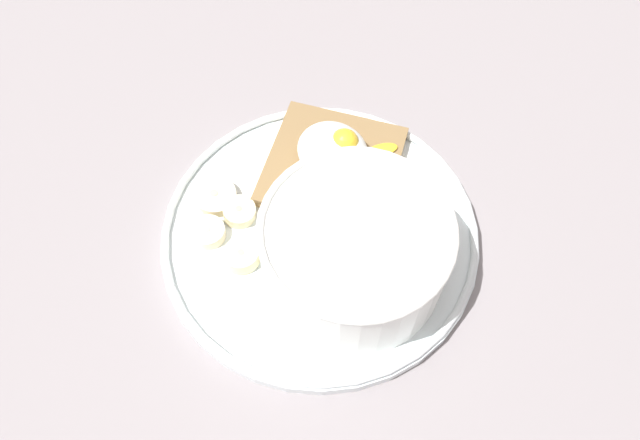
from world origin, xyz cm
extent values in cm
cube|color=gray|center=(0.00, 0.00, 1.00)|extent=(120.00, 120.00, 2.00)
cylinder|color=white|center=(0.00, 0.00, 2.50)|extent=(25.07, 25.07, 1.00)
torus|color=white|center=(0.00, 0.00, 3.30)|extent=(24.87, 24.87, 0.60)
cylinder|color=white|center=(4.06, -0.58, 6.21)|extent=(13.58, 13.58, 6.42)
torus|color=white|center=(4.06, -0.58, 9.42)|extent=(13.78, 13.78, 0.60)
cylinder|color=#BF6080|center=(4.06, -0.58, 5.77)|extent=(12.18, 12.18, 5.13)
ellipsoid|color=#BF6080|center=(4.06, -0.58, 8.13)|extent=(11.57, 11.57, 1.20)
ellipsoid|color=#A88259|center=(4.11, -4.49, 8.48)|extent=(1.81, 1.39, 0.69)
ellipsoid|color=#9A6C3F|center=(5.90, -0.94, 8.48)|extent=(1.68, 1.90, 0.69)
ellipsoid|color=olive|center=(6.03, -4.24, 8.40)|extent=(1.47, 1.35, 0.53)
ellipsoid|color=tan|center=(4.37, -2.93, 8.40)|extent=(1.38, 1.07, 0.53)
ellipsoid|color=tan|center=(6.25, -2.95, 8.44)|extent=(1.37, 1.67, 0.61)
ellipsoid|color=beige|center=(6.95, -2.54, 8.44)|extent=(1.66, 1.68, 0.62)
cube|color=olive|center=(-3.42, 4.98, 4.04)|extent=(14.24, 14.24, 0.30)
cube|color=tan|center=(-3.42, 4.98, 3.57)|extent=(13.96, 13.96, 1.14)
ellipsoid|color=white|center=(-3.42, 4.98, 5.68)|extent=(5.99, 5.38, 3.08)
sphere|color=yellow|center=(-2.96, 5.78, 6.46)|extent=(2.35, 2.35, 2.35)
ellipsoid|color=yellow|center=(-1.27, 8.72, 4.34)|extent=(2.36, 2.90, 0.36)
cylinder|color=beige|center=(-6.07, -6.28, 3.52)|extent=(3.79, 3.79, 1.03)
cylinder|color=#BCAF95|center=(-6.07, -6.28, 4.03)|extent=(0.68, 0.68, 0.12)
cylinder|color=beige|center=(-5.67, -3.36, 3.60)|extent=(3.39, 3.34, 1.32)
cylinder|color=tan|center=(-5.67, -3.36, 4.15)|extent=(0.60, 0.60, 0.16)
cylinder|color=#F6E6B6|center=(-8.19, -3.76, 3.58)|extent=(4.82, 4.79, 1.33)
cylinder|color=#BFB38E|center=(-8.19, -3.76, 4.09)|extent=(0.86, 0.86, 0.18)
cylinder|color=beige|center=(-2.65, -5.85, 3.62)|extent=(3.32, 3.28, 1.30)
cylinder|color=tan|center=(-2.65, -5.85, 4.21)|extent=(0.59, 0.59, 0.14)
camera|label=1|loc=(16.54, -16.99, 46.15)|focal=35.00mm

